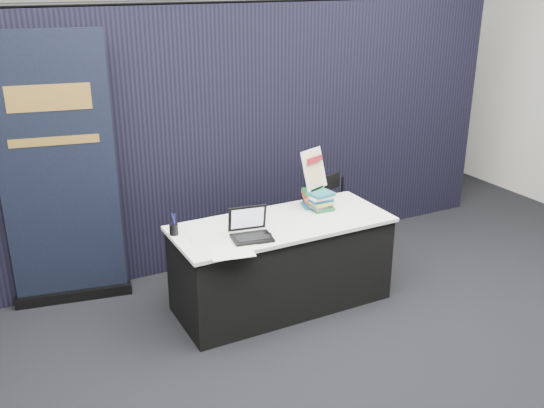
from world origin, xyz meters
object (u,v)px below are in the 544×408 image
at_px(book_stack_tall, 315,198).
at_px(book_stack_short, 321,201).
at_px(pullup_banner, 61,190).
at_px(stacking_chair, 334,219).
at_px(info_sign, 314,170).
at_px(laptop, 250,231).
at_px(display_table, 282,263).

xyz_separation_m(book_stack_tall, book_stack_short, (0.00, -0.10, 0.00)).
distance_m(book_stack_tall, pullup_banner, 2.11).
height_order(book_stack_tall, pullup_banner, pullup_banner).
xyz_separation_m(book_stack_short, stacking_chair, (0.36, 0.33, -0.35)).
bearing_deg(book_stack_tall, info_sign, 90.00).
height_order(laptop, book_stack_short, laptop).
bearing_deg(info_sign, stacking_chair, 8.00).
bearing_deg(book_stack_tall, laptop, -157.01).
distance_m(display_table, book_stack_tall, 0.65).
bearing_deg(info_sign, pullup_banner, 139.59).
relative_size(laptop, book_stack_tall, 1.50).
bearing_deg(pullup_banner, stacking_chair, -0.91).
bearing_deg(book_stack_tall, pullup_banner, 160.28).
relative_size(laptop, book_stack_short, 1.74).
height_order(book_stack_tall, book_stack_short, book_stack_short).
height_order(book_stack_tall, info_sign, info_sign).
bearing_deg(book_stack_short, info_sign, 90.23).
height_order(display_table, book_stack_short, book_stack_short).
distance_m(display_table, stacking_chair, 0.89).
height_order(book_stack_short, info_sign, info_sign).
relative_size(info_sign, stacking_chair, 0.41).
xyz_separation_m(book_stack_short, info_sign, (-0.00, 0.13, 0.24)).
xyz_separation_m(book_stack_tall, stacking_chair, (0.36, 0.23, -0.35)).
bearing_deg(display_table, book_stack_short, 11.14).
relative_size(book_stack_tall, stacking_chair, 0.26).
distance_m(display_table, pullup_banner, 1.90).
bearing_deg(info_sign, display_table, -174.81).
bearing_deg(display_table, laptop, -157.35).
bearing_deg(pullup_banner, book_stack_short, -11.59).
bearing_deg(display_table, pullup_banner, 150.13).
distance_m(info_sign, pullup_banner, 2.10).
relative_size(display_table, stacking_chair, 2.09).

